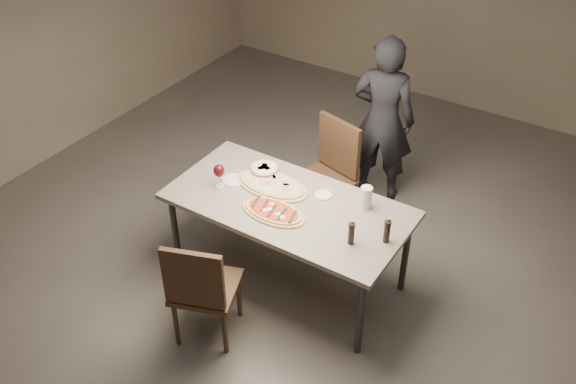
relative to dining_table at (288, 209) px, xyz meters
The scene contains 14 objects.
room 0.71m from the dining_table, ahead, with size 7.00×7.00×7.00m.
dining_table is the anchor object (origin of this frame).
zucchini_pizza 0.18m from the dining_table, 97.84° to the right, with size 0.50×0.28×0.05m.
ham_pizza 0.25m from the dining_table, 152.89° to the left, with size 0.61×0.34×0.04m.
bread_basket 0.43m from the dining_table, 149.18° to the left, with size 0.21×0.21×0.08m.
oil_dish 0.28m from the dining_table, 50.18° to the left, with size 0.13×0.13×0.01m.
pepper_mill_left 0.64m from the dining_table, 13.89° to the right, with size 0.05×0.05×0.19m.
pepper_mill_right 0.81m from the dining_table, ahead, with size 0.05×0.05×0.20m.
carafe 0.59m from the dining_table, 27.04° to the left, with size 0.09×0.09×0.18m.
wine_glass 0.59m from the dining_table, 169.75° to the right, with size 0.09×0.09×0.19m.
side_plate 0.51m from the dining_table, behind, with size 0.17×0.17×0.01m.
chair_near 0.88m from the dining_table, 100.61° to the right, with size 0.56×0.56×0.92m.
chair_far 0.82m from the dining_table, 97.29° to the left, with size 0.56×0.56×0.98m.
diner 1.43m from the dining_table, 86.78° to the left, with size 0.57×0.38×1.57m, color black.
Camera 1 is at (2.02, -3.16, 3.62)m, focal length 40.00 mm.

